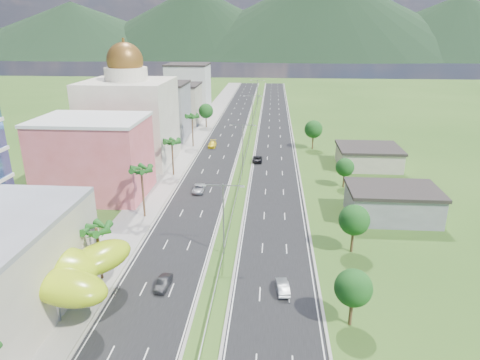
# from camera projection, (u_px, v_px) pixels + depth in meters

# --- Properties ---
(ground) EXTENTS (500.00, 500.00, 0.00)m
(ground) POSITION_uv_depth(u_px,v_px,m) (215.00, 292.00, 54.23)
(ground) COLOR #2D5119
(ground) RESTS_ON ground
(road_left) EXTENTS (11.00, 260.00, 0.04)m
(road_left) POSITION_uv_depth(u_px,v_px,m) (228.00, 131.00, 139.32)
(road_left) COLOR black
(road_left) RESTS_ON ground
(road_right) EXTENTS (11.00, 260.00, 0.04)m
(road_right) POSITION_uv_depth(u_px,v_px,m) (274.00, 132.00, 138.25)
(road_right) COLOR black
(road_right) RESTS_ON ground
(sidewalk_left) EXTENTS (7.00, 260.00, 0.12)m
(sidewalk_left) POSITION_uv_depth(u_px,v_px,m) (200.00, 130.00, 139.99)
(sidewalk_left) COLOR gray
(sidewalk_left) RESTS_ON ground
(median_guardrail) EXTENTS (0.10, 216.06, 0.76)m
(median_guardrail) POSITION_uv_depth(u_px,v_px,m) (248.00, 144.00, 121.66)
(median_guardrail) COLOR gray
(median_guardrail) RESTS_ON ground
(streetlight_median_b) EXTENTS (6.04, 0.25, 11.00)m
(streetlight_median_b) POSITION_uv_depth(u_px,v_px,m) (223.00, 212.00, 61.37)
(streetlight_median_b) COLOR gray
(streetlight_median_b) RESTS_ON ground
(streetlight_median_c) EXTENTS (6.04, 0.25, 11.00)m
(streetlight_median_c) POSITION_uv_depth(u_px,v_px,m) (243.00, 142.00, 98.95)
(streetlight_median_c) COLOR gray
(streetlight_median_c) RESTS_ON ground
(streetlight_median_d) EXTENTS (6.04, 0.25, 11.00)m
(streetlight_median_d) POSITION_uv_depth(u_px,v_px,m) (252.00, 108.00, 141.23)
(streetlight_median_d) COLOR gray
(streetlight_median_d) RESTS_ON ground
(streetlight_median_e) EXTENTS (6.04, 0.25, 11.00)m
(streetlight_median_e) POSITION_uv_depth(u_px,v_px,m) (257.00, 90.00, 183.52)
(streetlight_median_e) COLOR gray
(streetlight_median_e) RESTS_ON ground
(lime_canopy) EXTENTS (18.00, 15.00, 7.40)m
(lime_canopy) POSITION_uv_depth(u_px,v_px,m) (41.00, 268.00, 50.23)
(lime_canopy) COLOR #9AB912
(lime_canopy) RESTS_ON ground
(pink_shophouse) EXTENTS (20.00, 15.00, 15.00)m
(pink_shophouse) POSITION_uv_depth(u_px,v_px,m) (94.00, 159.00, 83.79)
(pink_shophouse) COLOR #D15657
(pink_shophouse) RESTS_ON ground
(domed_building) EXTENTS (20.00, 20.00, 28.70)m
(domed_building) POSITION_uv_depth(u_px,v_px,m) (130.00, 116.00, 104.11)
(domed_building) COLOR beige
(domed_building) RESTS_ON ground
(midrise_grey) EXTENTS (16.00, 15.00, 16.00)m
(midrise_grey) POSITION_uv_depth(u_px,v_px,m) (160.00, 112.00, 128.65)
(midrise_grey) COLOR slate
(midrise_grey) RESTS_ON ground
(midrise_beige) EXTENTS (16.00, 15.00, 13.00)m
(midrise_beige) POSITION_uv_depth(u_px,v_px,m) (176.00, 104.00, 149.82)
(midrise_beige) COLOR #ADA48F
(midrise_beige) RESTS_ON ground
(midrise_white) EXTENTS (16.00, 15.00, 18.00)m
(midrise_white) POSITION_uv_depth(u_px,v_px,m) (189.00, 88.00, 170.60)
(midrise_white) COLOR silver
(midrise_white) RESTS_ON ground
(shed_near) EXTENTS (15.00, 10.00, 5.00)m
(shed_near) POSITION_uv_depth(u_px,v_px,m) (392.00, 204.00, 74.88)
(shed_near) COLOR slate
(shed_near) RESTS_ON ground
(shed_far) EXTENTS (14.00, 12.00, 4.40)m
(shed_far) POSITION_uv_depth(u_px,v_px,m) (368.00, 158.00, 103.03)
(shed_far) COLOR #ADA48F
(shed_far) RESTS_ON ground
(palm_tree_b) EXTENTS (3.60, 3.60, 8.10)m
(palm_tree_b) POSITION_uv_depth(u_px,v_px,m) (96.00, 231.00, 54.85)
(palm_tree_b) COLOR #47301C
(palm_tree_b) RESTS_ON ground
(palm_tree_c) EXTENTS (3.60, 3.60, 9.60)m
(palm_tree_c) POSITION_uv_depth(u_px,v_px,m) (141.00, 171.00, 73.16)
(palm_tree_c) COLOR #47301C
(palm_tree_c) RESTS_ON ground
(palm_tree_d) EXTENTS (3.60, 3.60, 8.60)m
(palm_tree_d) POSITION_uv_depth(u_px,v_px,m) (172.00, 143.00, 95.10)
(palm_tree_d) COLOR #47301C
(palm_tree_d) RESTS_ON ground
(palm_tree_e) EXTENTS (3.60, 3.60, 9.40)m
(palm_tree_e) POSITION_uv_depth(u_px,v_px,m) (192.00, 118.00, 118.33)
(palm_tree_e) COLOR #47301C
(palm_tree_e) RESTS_ON ground
(leafy_tree_lfar) EXTENTS (4.90, 4.90, 8.05)m
(leafy_tree_lfar) POSITION_uv_depth(u_px,v_px,m) (206.00, 111.00, 142.73)
(leafy_tree_lfar) COLOR #47301C
(leafy_tree_lfar) RESTS_ON ground
(leafy_tree_ra) EXTENTS (4.20, 4.20, 6.90)m
(leafy_tree_ra) POSITION_uv_depth(u_px,v_px,m) (353.00, 288.00, 46.79)
(leafy_tree_ra) COLOR #47301C
(leafy_tree_ra) RESTS_ON ground
(leafy_tree_rb) EXTENTS (4.55, 4.55, 7.47)m
(leafy_tree_rb) POSITION_uv_depth(u_px,v_px,m) (354.00, 220.00, 62.41)
(leafy_tree_rb) COLOR #47301C
(leafy_tree_rb) RESTS_ON ground
(leafy_tree_rc) EXTENTS (3.85, 3.85, 6.33)m
(leafy_tree_rc) POSITION_uv_depth(u_px,v_px,m) (345.00, 167.00, 88.78)
(leafy_tree_rc) COLOR #47301C
(leafy_tree_rc) RESTS_ON ground
(leafy_tree_rd) EXTENTS (4.90, 4.90, 8.05)m
(leafy_tree_rd) POSITION_uv_depth(u_px,v_px,m) (313.00, 129.00, 116.85)
(leafy_tree_rd) COLOR #47301C
(leafy_tree_rd) RESTS_ON ground
(mountain_ridge) EXTENTS (860.00, 140.00, 90.00)m
(mountain_ridge) POSITION_uv_depth(u_px,v_px,m) (322.00, 59.00, 472.77)
(mountain_ridge) COLOR black
(mountain_ridge) RESTS_ON ground
(car_dark_left) EXTENTS (1.67, 4.06, 1.31)m
(car_dark_left) POSITION_uv_depth(u_px,v_px,m) (163.00, 283.00, 55.02)
(car_dark_left) COLOR black
(car_dark_left) RESTS_ON road_left
(car_silver_mid_left) EXTENTS (2.46, 5.07, 1.39)m
(car_silver_mid_left) POSITION_uv_depth(u_px,v_px,m) (199.00, 189.00, 87.31)
(car_silver_mid_left) COLOR #989B9F
(car_silver_mid_left) RESTS_ON road_left
(car_yellow_far_left) EXTENTS (2.31, 5.30, 1.52)m
(car_yellow_far_left) POSITION_uv_depth(u_px,v_px,m) (212.00, 144.00, 120.53)
(car_yellow_far_left) COLOR yellow
(car_yellow_far_left) RESTS_ON road_left
(car_silver_right) EXTENTS (1.91, 4.34, 1.39)m
(car_silver_right) POSITION_uv_depth(u_px,v_px,m) (283.00, 287.00, 54.13)
(car_silver_right) COLOR #979A9E
(car_silver_right) RESTS_ON road_right
(car_dark_far_right) EXTENTS (2.42, 5.11, 1.41)m
(car_dark_far_right) POSITION_uv_depth(u_px,v_px,m) (257.00, 159.00, 107.19)
(car_dark_far_right) COLOR black
(car_dark_far_right) RESTS_ON road_right
(motorcycle) EXTENTS (0.62, 1.96, 1.25)m
(motorcycle) POSITION_uv_depth(u_px,v_px,m) (117.00, 289.00, 53.78)
(motorcycle) COLOR black
(motorcycle) RESTS_ON road_left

